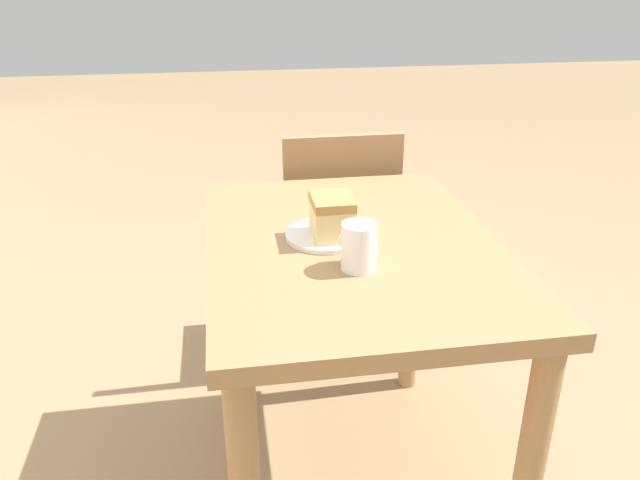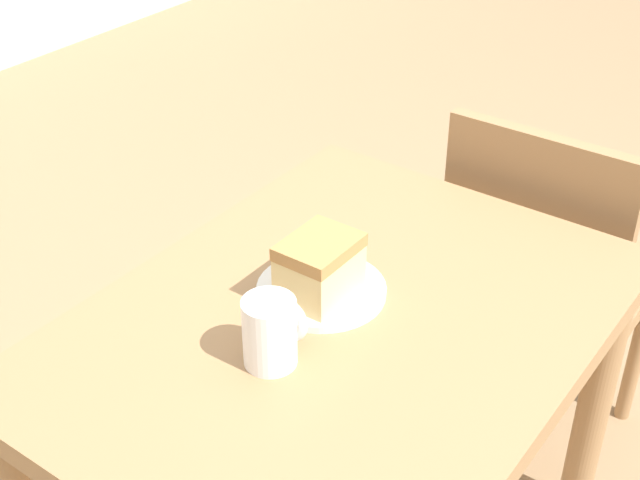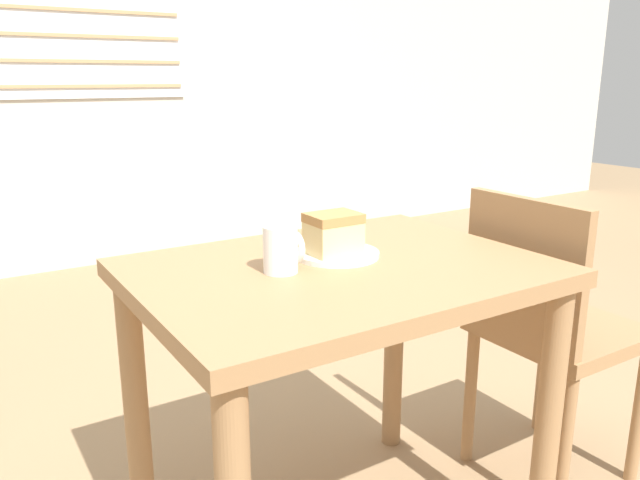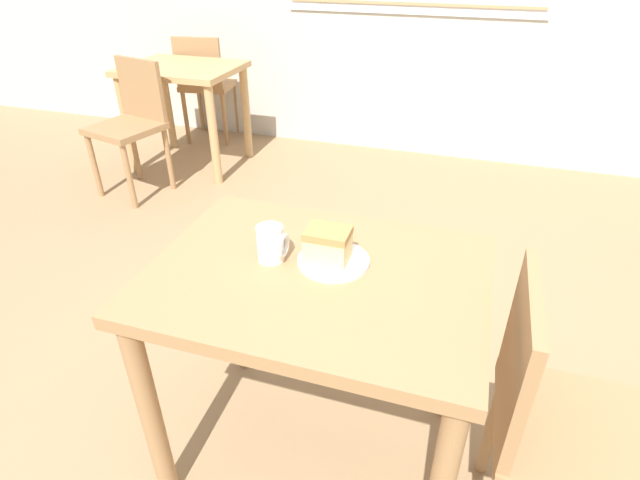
% 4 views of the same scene
% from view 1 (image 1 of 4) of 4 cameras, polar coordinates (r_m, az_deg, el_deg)
% --- Properties ---
extents(ground_plane, '(14.00, 14.00, 0.00)m').
position_cam_1_polar(ground_plane, '(2.00, 6.12, -18.27)').
color(ground_plane, '#997A56').
extents(dining_table_near, '(0.91, 0.68, 0.75)m').
position_cam_1_polar(dining_table_near, '(1.51, 3.02, -4.51)').
color(dining_table_near, '#9E754C').
rests_on(dining_table_near, ground_plane).
extents(chair_near_window, '(0.40, 0.40, 0.86)m').
position_cam_1_polar(chair_near_window, '(2.16, 1.40, 0.78)').
color(chair_near_window, '#9E754C').
rests_on(chair_near_window, ground_plane).
extents(plate, '(0.20, 0.20, 0.01)m').
position_cam_1_polar(plate, '(1.47, 0.71, 0.47)').
color(plate, white).
rests_on(plate, dining_table_near).
extents(cake_slice, '(0.12, 0.09, 0.09)m').
position_cam_1_polar(cake_slice, '(1.44, 1.10, 2.21)').
color(cake_slice, '#E5CC89').
rests_on(cake_slice, plate).
extents(coffee_mug, '(0.08, 0.08, 0.10)m').
position_cam_1_polar(coffee_mug, '(1.31, 3.55, -0.53)').
color(coffee_mug, white).
rests_on(coffee_mug, dining_table_near).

